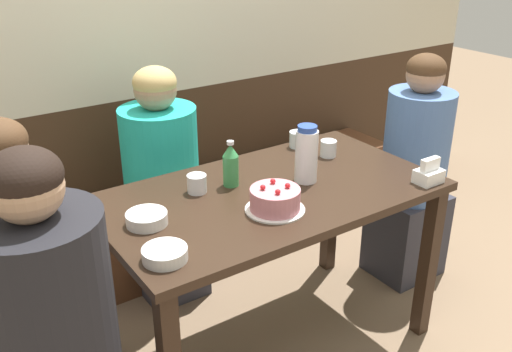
{
  "coord_description": "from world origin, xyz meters",
  "views": [
    {
      "loc": [
        -1.18,
        -1.63,
        1.73
      ],
      "look_at": [
        -0.03,
        0.05,
        0.81
      ],
      "focal_mm": 40.0,
      "sensor_mm": 36.0,
      "label": 1
    }
  ],
  "objects_px": {
    "bowl_rice_small": "(165,254)",
    "person_grey_tee": "(413,177)",
    "bench_seat": "(180,224)",
    "napkin_holder": "(429,174)",
    "birthday_cake": "(275,200)",
    "bowl_soup_white": "(147,219)",
    "person_pale_blue_shirt": "(28,300)",
    "water_pitcher": "(306,154)",
    "person_dark_striped": "(55,345)",
    "soju_bottle": "(231,165)",
    "person_teal_shirt": "(163,189)",
    "glass_water_tall": "(197,184)",
    "glass_shot_small": "(298,139)",
    "glass_tumbler_short": "(328,148)"
  },
  "relations": [
    {
      "from": "bowl_soup_white",
      "to": "person_pale_blue_shirt",
      "type": "relative_size",
      "value": 0.12
    },
    {
      "from": "soju_bottle",
      "to": "person_teal_shirt",
      "type": "bearing_deg",
      "value": 97.95
    },
    {
      "from": "soju_bottle",
      "to": "bowl_rice_small",
      "type": "xyz_separation_m",
      "value": [
        -0.46,
        -0.35,
        -0.07
      ]
    },
    {
      "from": "glass_shot_small",
      "to": "bench_seat",
      "type": "bearing_deg",
      "value": 125.57
    },
    {
      "from": "napkin_holder",
      "to": "person_teal_shirt",
      "type": "bearing_deg",
      "value": 128.39
    },
    {
      "from": "glass_water_tall",
      "to": "glass_shot_small",
      "type": "relative_size",
      "value": 0.96
    },
    {
      "from": "soju_bottle",
      "to": "glass_water_tall",
      "type": "distance_m",
      "value": 0.15
    },
    {
      "from": "napkin_holder",
      "to": "person_grey_tee",
      "type": "bearing_deg",
      "value": 45.47
    },
    {
      "from": "bench_seat",
      "to": "birthday_cake",
      "type": "height_order",
      "value": "birthday_cake"
    },
    {
      "from": "glass_tumbler_short",
      "to": "napkin_holder",
      "type": "bearing_deg",
      "value": -71.36
    },
    {
      "from": "bowl_soup_white",
      "to": "person_grey_tee",
      "type": "relative_size",
      "value": 0.12
    },
    {
      "from": "person_pale_blue_shirt",
      "to": "soju_bottle",
      "type": "bearing_deg",
      "value": 1.97
    },
    {
      "from": "water_pitcher",
      "to": "glass_water_tall",
      "type": "relative_size",
      "value": 3.09
    },
    {
      "from": "bowl_soup_white",
      "to": "person_grey_tee",
      "type": "height_order",
      "value": "person_grey_tee"
    },
    {
      "from": "bowl_soup_white",
      "to": "person_teal_shirt",
      "type": "bearing_deg",
      "value": 60.85
    },
    {
      "from": "bowl_rice_small",
      "to": "glass_water_tall",
      "type": "distance_m",
      "value": 0.49
    },
    {
      "from": "bench_seat",
      "to": "birthday_cake",
      "type": "distance_m",
      "value": 1.14
    },
    {
      "from": "bowl_rice_small",
      "to": "person_grey_tee",
      "type": "distance_m",
      "value": 1.54
    },
    {
      "from": "birthday_cake",
      "to": "glass_tumbler_short",
      "type": "height_order",
      "value": "birthday_cake"
    },
    {
      "from": "person_teal_shirt",
      "to": "glass_water_tall",
      "type": "bearing_deg",
      "value": -8.42
    },
    {
      "from": "person_pale_blue_shirt",
      "to": "person_dark_striped",
      "type": "xyz_separation_m",
      "value": [
        0.0,
        -0.32,
        0.04
      ]
    },
    {
      "from": "bench_seat",
      "to": "napkin_holder",
      "type": "xyz_separation_m",
      "value": [
        0.57,
        -1.13,
        0.58
      ]
    },
    {
      "from": "glass_shot_small",
      "to": "water_pitcher",
      "type": "bearing_deg",
      "value": -123.38
    },
    {
      "from": "bench_seat",
      "to": "birthday_cake",
      "type": "xyz_separation_m",
      "value": [
        -0.09,
        -0.98,
        0.58
      ]
    },
    {
      "from": "bowl_soup_white",
      "to": "person_pale_blue_shirt",
      "type": "bearing_deg",
      "value": 169.64
    },
    {
      "from": "birthday_cake",
      "to": "person_dark_striped",
      "type": "bearing_deg",
      "value": -174.9
    },
    {
      "from": "glass_shot_small",
      "to": "person_teal_shirt",
      "type": "bearing_deg",
      "value": 149.32
    },
    {
      "from": "water_pitcher",
      "to": "person_dark_striped",
      "type": "xyz_separation_m",
      "value": [
        -1.1,
        -0.21,
        -0.27
      ]
    },
    {
      "from": "birthday_cake",
      "to": "person_pale_blue_shirt",
      "type": "bearing_deg",
      "value": 163.92
    },
    {
      "from": "person_grey_tee",
      "to": "soju_bottle",
      "type": "bearing_deg",
      "value": -3.19
    },
    {
      "from": "glass_water_tall",
      "to": "person_pale_blue_shirt",
      "type": "relative_size",
      "value": 0.06
    },
    {
      "from": "napkin_holder",
      "to": "person_pale_blue_shirt",
      "type": "height_order",
      "value": "person_pale_blue_shirt"
    },
    {
      "from": "soju_bottle",
      "to": "person_teal_shirt",
      "type": "xyz_separation_m",
      "value": [
        -0.07,
        0.51,
        -0.29
      ]
    },
    {
      "from": "soju_bottle",
      "to": "bowl_soup_white",
      "type": "relative_size",
      "value": 1.3
    },
    {
      "from": "person_pale_blue_shirt",
      "to": "bowl_soup_white",
      "type": "bearing_deg",
      "value": -10.36
    },
    {
      "from": "person_grey_tee",
      "to": "person_dark_striped",
      "type": "bearing_deg",
      "value": 8.86
    },
    {
      "from": "birthday_cake",
      "to": "bowl_soup_white",
      "type": "distance_m",
      "value": 0.46
    },
    {
      "from": "person_teal_shirt",
      "to": "person_grey_tee",
      "type": "relative_size",
      "value": 0.98
    },
    {
      "from": "person_teal_shirt",
      "to": "person_grey_tee",
      "type": "distance_m",
      "value": 1.24
    },
    {
      "from": "birthday_cake",
      "to": "glass_tumbler_short",
      "type": "bearing_deg",
      "value": 29.52
    },
    {
      "from": "napkin_holder",
      "to": "bowl_rice_small",
      "type": "bearing_deg",
      "value": 175.86
    },
    {
      "from": "water_pitcher",
      "to": "glass_shot_small",
      "type": "bearing_deg",
      "value": 56.62
    },
    {
      "from": "glass_water_tall",
      "to": "person_pale_blue_shirt",
      "type": "distance_m",
      "value": 0.72
    },
    {
      "from": "water_pitcher",
      "to": "person_dark_striped",
      "type": "height_order",
      "value": "person_dark_striped"
    },
    {
      "from": "water_pitcher",
      "to": "bowl_soup_white",
      "type": "bearing_deg",
      "value": 177.43
    },
    {
      "from": "glass_shot_small",
      "to": "person_dark_striped",
      "type": "distance_m",
      "value": 1.42
    },
    {
      "from": "bowl_soup_white",
      "to": "person_pale_blue_shirt",
      "type": "distance_m",
      "value": 0.47
    },
    {
      "from": "bench_seat",
      "to": "person_grey_tee",
      "type": "height_order",
      "value": "person_grey_tee"
    },
    {
      "from": "soju_bottle",
      "to": "person_dark_striped",
      "type": "xyz_separation_m",
      "value": [
        -0.83,
        -0.35,
        -0.25
      ]
    },
    {
      "from": "napkin_holder",
      "to": "glass_shot_small",
      "type": "distance_m",
      "value": 0.64
    }
  ]
}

